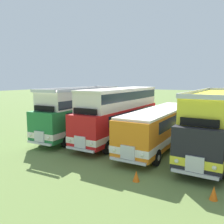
% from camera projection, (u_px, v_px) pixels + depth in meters
% --- Properties ---
extents(bus_first_in_row, '(2.99, 10.94, 4.52)m').
position_uv_depth(bus_first_in_row, '(82.00, 111.00, 21.91)').
color(bus_first_in_row, '#237538').
rests_on(bus_first_in_row, ground).
extents(bus_second_in_row, '(2.65, 11.12, 4.49)m').
position_uv_depth(bus_second_in_row, '(120.00, 112.00, 20.36)').
color(bus_second_in_row, red).
rests_on(bus_second_in_row, ground).
extents(bus_third_in_row, '(2.68, 11.50, 2.99)m').
position_uv_depth(bus_third_in_row, '(161.00, 125.00, 18.30)').
color(bus_third_in_row, orange).
rests_on(bus_third_in_row, ground).
extents(bus_fourth_in_row, '(2.80, 11.23, 4.52)m').
position_uv_depth(bus_fourth_in_row, '(214.00, 122.00, 16.24)').
color(bus_fourth_in_row, black).
rests_on(bus_fourth_in_row, ground).
extents(cone_near_end, '(0.36, 0.36, 0.63)m').
position_uv_depth(cone_near_end, '(214.00, 193.00, 10.32)').
color(cone_near_end, orange).
rests_on(cone_near_end, ground).
extents(cone_mid_row, '(0.36, 0.36, 0.57)m').
position_uv_depth(cone_mid_row, '(136.00, 176.00, 12.20)').
color(cone_mid_row, orange).
rests_on(cone_mid_row, ground).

